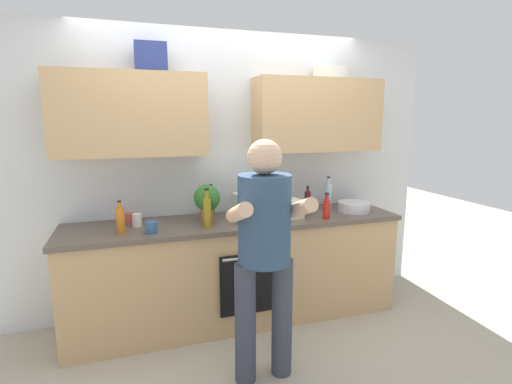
% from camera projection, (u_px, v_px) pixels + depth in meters
% --- Properties ---
extents(ground_plane, '(12.00, 12.00, 0.00)m').
position_uv_depth(ground_plane, '(238.00, 317.00, 3.44)').
color(ground_plane, '#B2A893').
extents(back_wall_unit, '(4.00, 0.38, 2.50)m').
position_uv_depth(back_wall_unit, '(229.00, 147.00, 3.42)').
color(back_wall_unit, silver).
rests_on(back_wall_unit, ground).
extents(counter, '(2.84, 0.67, 0.90)m').
position_uv_depth(counter, '(238.00, 270.00, 3.36)').
color(counter, tan).
rests_on(counter, ground).
extents(person_standing, '(0.49, 0.45, 1.62)m').
position_uv_depth(person_standing, '(264.00, 243.00, 2.48)').
color(person_standing, '#383D4C').
rests_on(person_standing, ground).
extents(bottle_oil, '(0.06, 0.06, 0.31)m').
position_uv_depth(bottle_oil, '(207.00, 211.00, 3.03)').
color(bottle_oil, olive).
rests_on(bottle_oil, counter).
extents(bottle_water, '(0.07, 0.07, 0.31)m').
position_uv_depth(bottle_water, '(328.00, 195.00, 3.65)').
color(bottle_water, silver).
rests_on(bottle_water, counter).
extents(bottle_vinegar, '(0.08, 0.08, 0.31)m').
position_uv_depth(bottle_vinegar, '(270.00, 207.00, 3.18)').
color(bottle_vinegar, brown).
rests_on(bottle_vinegar, counter).
extents(bottle_syrup, '(0.06, 0.06, 0.29)m').
position_uv_depth(bottle_syrup, '(241.00, 210.00, 3.11)').
color(bottle_syrup, '#8C4C14').
rests_on(bottle_syrup, counter).
extents(bottle_wine, '(0.06, 0.06, 0.24)m').
position_uv_depth(bottle_wine, '(307.00, 201.00, 3.52)').
color(bottle_wine, '#471419').
rests_on(bottle_wine, counter).
extents(bottle_juice, '(0.06, 0.06, 0.25)m').
position_uv_depth(bottle_juice, '(120.00, 220.00, 2.88)').
color(bottle_juice, orange).
rests_on(bottle_juice, counter).
extents(bottle_hotsauce, '(0.06, 0.06, 0.23)m').
position_uv_depth(bottle_hotsauce, '(326.00, 208.00, 3.30)').
color(bottle_hotsauce, red).
rests_on(bottle_hotsauce, counter).
extents(bottle_soda, '(0.06, 0.06, 0.28)m').
position_uv_depth(bottle_soda, '(211.00, 203.00, 3.40)').
color(bottle_soda, '#198C33').
rests_on(bottle_soda, counter).
extents(cup_coffee, '(0.07, 0.07, 0.10)m').
position_uv_depth(cup_coffee, '(137.00, 220.00, 3.06)').
color(cup_coffee, white).
rests_on(cup_coffee, counter).
extents(cup_ceramic, '(0.08, 0.08, 0.09)m').
position_uv_depth(cup_ceramic, '(130.00, 218.00, 3.17)').
color(cup_ceramic, '#BF4C47').
rests_on(cup_ceramic, counter).
extents(cup_tea, '(0.09, 0.09, 0.09)m').
position_uv_depth(cup_tea, '(151.00, 227.00, 2.88)').
color(cup_tea, '#33598C').
rests_on(cup_tea, counter).
extents(mixing_bowl, '(0.29, 0.29, 0.09)m').
position_uv_depth(mixing_bowl, '(354.00, 207.00, 3.56)').
color(mixing_bowl, silver).
rests_on(mixing_bowl, counter).
extents(potted_herb, '(0.22, 0.22, 0.31)m').
position_uv_depth(potted_herb, '(207.00, 200.00, 3.18)').
color(potted_herb, '#9E6647').
rests_on(potted_herb, counter).
extents(grocery_bag_produce, '(0.24, 0.25, 0.21)m').
position_uv_depth(grocery_bag_produce, '(247.00, 205.00, 3.35)').
color(grocery_bag_produce, silver).
rests_on(grocery_bag_produce, counter).
extents(grocery_bag_rice, '(0.24, 0.20, 0.16)m').
position_uv_depth(grocery_bag_rice, '(289.00, 209.00, 3.32)').
color(grocery_bag_rice, beige).
rests_on(grocery_bag_rice, counter).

